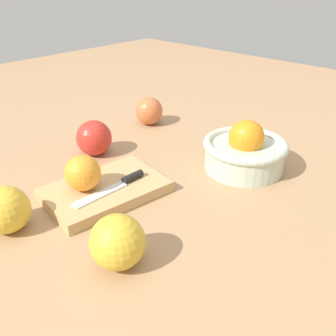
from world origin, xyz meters
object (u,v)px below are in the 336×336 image
Objects in this scene: knife at (119,184)px; apple_back_right at (118,242)px; orange_on_board at (83,173)px; apple_front_right at (6,210)px; cutting_board at (104,189)px; apple_front_left at (149,111)px; apple_front_center at (94,138)px; bowl at (245,151)px.

apple_back_right reaches higher than knife.
orange_on_board is 0.07m from knife.
apple_front_right is at bearing -16.09° from knife.
orange_on_board reaches higher than knife.
knife is at bearing 122.14° from cutting_board.
apple_back_right is at bearing 109.96° from apple_front_right.
apple_front_left is at bearing -148.22° from cutting_board.
apple_front_center reaches higher than apple_front_left.
orange_on_board is (0.03, -0.01, 0.04)m from cutting_board.
bowl reaches higher than apple_front_right.
orange_on_board reaches higher than cutting_board.
orange_on_board is 0.85× the size of apple_front_right.
bowl is 2.67× the size of orange_on_board.
apple_front_left is 0.51m from apple_front_right.
knife is 0.37m from apple_front_left.
apple_front_center is (-0.13, -0.14, -0.01)m from orange_on_board.
bowl is 1.15× the size of knife.
knife is (0.25, -0.11, -0.02)m from bowl.
bowl is 0.31m from cutting_board.
apple_front_left reaches higher than knife.
bowl reaches higher than cutting_board.
apple_front_left is 0.93× the size of apple_front_center.
apple_back_right is at bearing 40.91° from apple_front_left.
orange_on_board reaches higher than apple_back_right.
orange_on_board reaches higher than apple_front_right.
bowl reaches higher than knife.
orange_on_board is 0.19m from apple_front_center.
apple_back_right reaches higher than apple_front_right.
knife is at bearing 141.38° from orange_on_board.
apple_back_right reaches higher than cutting_board.
apple_front_right is (0.17, -0.03, 0.03)m from cutting_board.
cutting_board is 0.18m from apple_front_right.
knife is at bearing 163.91° from apple_front_right.
apple_back_right is (0.12, 0.14, 0.01)m from knife.
apple_front_center and apple_back_right have the same top height.
knife reaches higher than cutting_board.
apple_front_left is at bearing -143.18° from knife.
orange_on_board is 0.43× the size of knife.
apple_back_right is (0.10, 0.17, 0.03)m from cutting_board.
cutting_board is 3.32× the size of orange_on_board.
knife is 0.20m from apple_front_right.
orange_on_board is at bearing 27.63° from apple_front_left.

